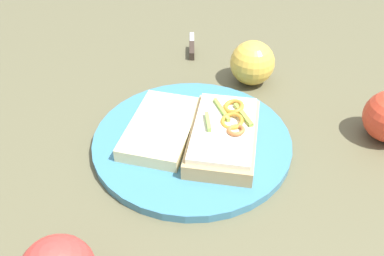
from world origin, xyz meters
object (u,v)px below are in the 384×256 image
(apple_2, at_px, (252,63))
(bread_slice_side, at_px, (161,130))
(sandwich, at_px, (224,133))
(knife, at_px, (192,48))
(plate, at_px, (192,141))

(apple_2, bearing_deg, bread_slice_side, 151.51)
(sandwich, height_order, bread_slice_side, sandwich)
(sandwich, bearing_deg, knife, -161.09)
(plate, bearing_deg, bread_slice_side, 94.78)
(bread_slice_side, bearing_deg, knife, -175.01)
(bread_slice_side, relative_size, apple_2, 1.93)
(plate, xyz_separation_m, apple_2, (0.20, -0.06, 0.03))
(sandwich, height_order, knife, sandwich)
(bread_slice_side, bearing_deg, sandwich, 95.27)
(sandwich, height_order, apple_2, apple_2)
(bread_slice_side, xyz_separation_m, knife, (0.29, 0.02, -0.02))
(plate, bearing_deg, knife, 14.51)
(bread_slice_side, distance_m, apple_2, 0.23)
(sandwich, bearing_deg, plate, -89.13)
(apple_2, xyz_separation_m, knife, (0.08, 0.13, -0.03))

